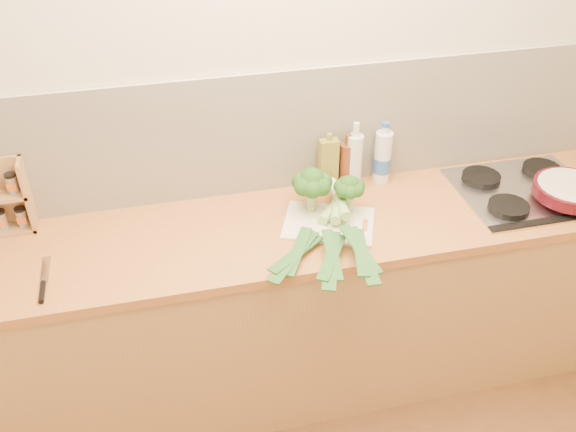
% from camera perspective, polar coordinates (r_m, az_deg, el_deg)
% --- Properties ---
extents(room_shell, '(3.50, 3.50, 3.50)m').
position_cam_1_polar(room_shell, '(2.70, -0.55, 7.45)').
color(room_shell, beige).
rests_on(room_shell, ground).
extents(counter, '(3.20, 0.62, 0.90)m').
position_cam_1_polar(counter, '(2.89, 0.84, -7.96)').
color(counter, '#AB7A47').
rests_on(counter, ground).
extents(gas_hob, '(0.58, 0.50, 0.04)m').
position_cam_1_polar(gas_hob, '(2.97, 20.39, 2.18)').
color(gas_hob, silver).
rests_on(gas_hob, counter).
extents(chopping_board, '(0.43, 0.38, 0.01)m').
position_cam_1_polar(chopping_board, '(2.60, 3.64, -0.65)').
color(chopping_board, silver).
rests_on(chopping_board, counter).
extents(broccoli_left, '(0.16, 0.17, 0.20)m').
position_cam_1_polar(broccoli_left, '(2.60, 2.17, 2.96)').
color(broccoli_left, '#94AE65').
rests_on(broccoli_left, chopping_board).
extents(broccoli_right, '(0.13, 0.13, 0.17)m').
position_cam_1_polar(broccoli_right, '(2.60, 5.48, 2.50)').
color(broccoli_right, '#94AE65').
rests_on(broccoli_right, chopping_board).
extents(leek_front, '(0.50, 0.57, 0.04)m').
position_cam_1_polar(leek_front, '(2.58, 3.20, -0.26)').
color(leek_front, white).
rests_on(leek_front, chopping_board).
extents(leek_mid, '(0.28, 0.66, 0.04)m').
position_cam_1_polar(leek_mid, '(2.54, 4.23, -0.41)').
color(leek_mid, white).
rests_on(leek_mid, chopping_board).
extents(leek_back, '(0.12, 0.68, 0.04)m').
position_cam_1_polar(leek_back, '(2.53, 5.21, -0.06)').
color(leek_back, white).
rests_on(leek_back, chopping_board).
extents(chefs_knife, '(0.03, 0.27, 0.02)m').
position_cam_1_polar(chefs_knife, '(2.45, -20.95, -5.87)').
color(chefs_knife, silver).
rests_on(chefs_knife, counter).
extents(skillet, '(0.44, 0.31, 0.05)m').
position_cam_1_polar(skillet, '(2.95, 23.85, 2.17)').
color(skillet, '#480C13').
rests_on(skillet, gas_hob).
extents(oil_tin, '(0.08, 0.05, 0.27)m').
position_cam_1_polar(oil_tin, '(2.77, 3.59, 4.65)').
color(oil_tin, olive).
rests_on(oil_tin, counter).
extents(glass_bottle, '(0.07, 0.07, 0.31)m').
position_cam_1_polar(glass_bottle, '(2.79, 5.90, 4.96)').
color(glass_bottle, silver).
rests_on(glass_bottle, counter).
extents(amber_bottle, '(0.06, 0.06, 0.25)m').
position_cam_1_polar(amber_bottle, '(2.80, 5.24, 4.59)').
color(amber_bottle, maroon).
rests_on(amber_bottle, counter).
extents(water_bottle, '(0.08, 0.08, 0.27)m').
position_cam_1_polar(water_bottle, '(2.85, 8.39, 5.08)').
color(water_bottle, silver).
rests_on(water_bottle, counter).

